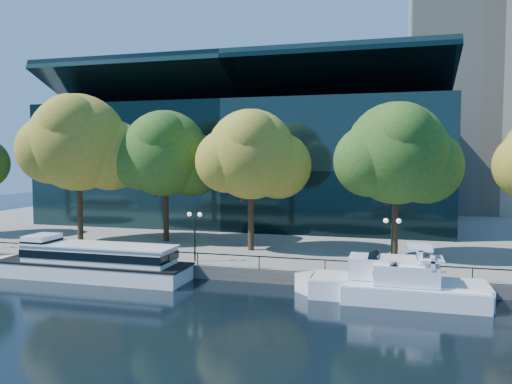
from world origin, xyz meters
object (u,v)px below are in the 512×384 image
(cruiser_near, at_px, (389,282))
(lamp_1, at_px, (195,225))
(lamp_2, at_px, (392,233))
(tree_1, at_px, (80,145))
(tour_boat, at_px, (88,260))
(tree_4, at_px, (398,155))
(cruiser_far, at_px, (406,288))
(tree_3, at_px, (253,156))
(tree_2, at_px, (167,155))

(cruiser_near, distance_m, lamp_1, 15.95)
(cruiser_near, xyz_separation_m, lamp_2, (0.11, 3.41, 2.84))
(tree_1, xyz_separation_m, lamp_2, (30.10, -5.98, -6.74))
(tour_boat, xyz_separation_m, lamp_2, (22.94, 3.58, 2.60))
(cruiser_near, xyz_separation_m, tree_4, (0.52, 9.18, 8.47))
(cruiser_far, height_order, tree_3, tree_3)
(tree_1, xyz_separation_m, lamp_1, (14.67, -5.98, -6.74))
(tree_1, bearing_deg, tree_3, -0.02)
(tree_3, relative_size, tree_4, 0.98)
(tree_4, xyz_separation_m, lamp_2, (-0.40, -5.77, -5.63))
(cruiser_far, bearing_deg, tree_3, 142.16)
(tree_3, bearing_deg, tree_2, 165.81)
(cruiser_near, height_order, tree_1, tree_1)
(cruiser_near, bearing_deg, lamp_1, 167.46)
(cruiser_near, distance_m, lamp_2, 4.44)
(cruiser_far, height_order, lamp_2, lamp_2)
(tour_boat, bearing_deg, tree_3, 41.74)
(cruiser_far, height_order, tree_2, tree_2)
(tree_3, height_order, tree_4, tree_4)
(tour_boat, distance_m, cruiser_far, 23.90)
(cruiser_far, relative_size, tree_1, 0.69)
(tour_boat, height_order, tree_2, tree_2)
(cruiser_far, distance_m, lamp_2, 5.25)
(lamp_1, bearing_deg, tree_4, 20.04)
(cruiser_near, bearing_deg, lamp_2, 88.09)
(cruiser_near, relative_size, tree_4, 0.97)
(lamp_1, bearing_deg, tree_1, 157.81)
(tour_boat, relative_size, tree_4, 1.31)
(lamp_2, bearing_deg, lamp_1, 180.00)
(tour_boat, height_order, tree_4, tree_4)
(cruiser_far, height_order, tree_4, tree_4)
(tree_3, bearing_deg, cruiser_near, -37.75)
(cruiser_far, distance_m, tree_3, 18.72)
(lamp_1, bearing_deg, tour_boat, -154.53)
(tour_boat, bearing_deg, tree_2, 84.74)
(tree_4, bearing_deg, tree_1, 179.61)
(cruiser_far, bearing_deg, cruiser_near, 141.20)
(tree_2, distance_m, lamp_2, 24.07)
(tree_1, bearing_deg, tree_2, 16.34)
(cruiser_near, bearing_deg, tree_1, 162.61)
(tour_boat, distance_m, lamp_2, 23.36)
(cruiser_far, distance_m, tree_1, 34.09)
(lamp_2, bearing_deg, cruiser_far, -77.48)
(tree_3, distance_m, lamp_1, 8.77)
(cruiser_far, xyz_separation_m, tree_1, (-31.04, 10.24, 9.67))
(tree_1, bearing_deg, lamp_2, -11.24)
(tree_1, bearing_deg, cruiser_near, -17.39)
(tree_1, distance_m, tree_4, 30.52)
(tree_3, distance_m, tree_4, 12.63)
(cruiser_near, height_order, lamp_1, lamp_1)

